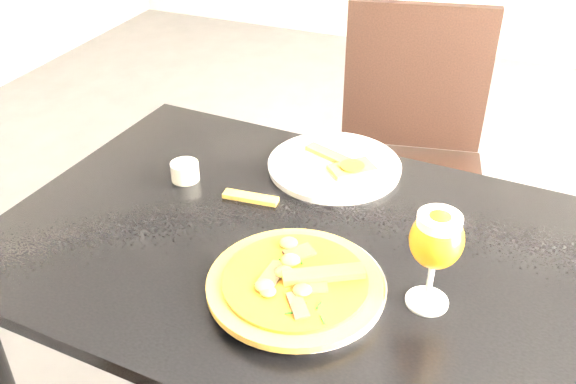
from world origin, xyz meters
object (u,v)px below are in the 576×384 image
at_px(chair_far, 408,161).
at_px(dining_table, 303,278).
at_px(beer_glass, 437,240).
at_px(pizza, 296,282).

bearing_deg(chair_far, dining_table, -105.29).
bearing_deg(chair_far, beer_glass, -87.57).
relative_size(pizza, beer_glass, 1.65).
bearing_deg(pizza, beer_glass, 17.07).
bearing_deg(dining_table, beer_glass, -13.19).
xyz_separation_m(dining_table, beer_glass, (0.25, -0.07, 0.22)).
distance_m(pizza, beer_glass, 0.25).
bearing_deg(beer_glass, pizza, -162.93).
xyz_separation_m(pizza, beer_glass, (0.22, 0.07, 0.11)).
xyz_separation_m(dining_table, pizza, (0.04, -0.14, 0.12)).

